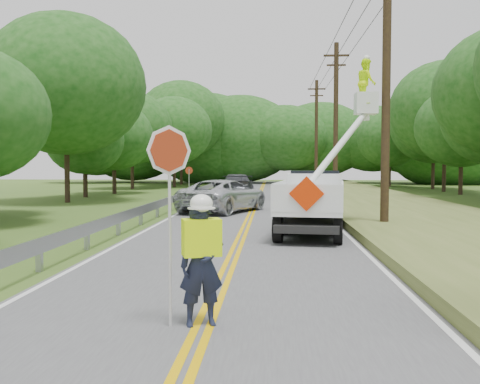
{
  "coord_description": "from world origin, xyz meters",
  "views": [
    {
      "loc": [
        0.99,
        -10.27,
        2.35
      ],
      "look_at": [
        0.0,
        6.0,
        1.5
      ],
      "focal_mm": 39.89,
      "sensor_mm": 36.0,
      "label": 1
    }
  ],
  "objects": [
    {
      "name": "road",
      "position": [
        0.0,
        14.0,
        0.01
      ],
      "size": [
        7.2,
        96.0,
        0.03
      ],
      "color": "#4D4C4F",
      "rests_on": "ground"
    },
    {
      "name": "bucket_truck",
      "position": [
        2.61,
        8.55,
        1.43
      ],
      "size": [
        3.74,
        6.24,
        6.06
      ],
      "color": "black",
      "rests_on": "road"
    },
    {
      "name": "suv_darkgrey",
      "position": [
        -1.6,
        27.92,
        0.84
      ],
      "size": [
        2.85,
        5.82,
        1.63
      ],
      "primitive_type": "imported",
      "rotation": [
        0.0,
        0.0,
        3.24
      ],
      "color": "#383B40",
      "rests_on": "road"
    },
    {
      "name": "tall_grass_verge",
      "position": [
        7.1,
        14.0,
        0.15
      ],
      "size": [
        7.0,
        96.0,
        0.3
      ],
      "primitive_type": "cube",
      "color": "#4F5E27",
      "rests_on": "ground"
    },
    {
      "name": "guardrail",
      "position": [
        -4.02,
        14.91,
        0.55
      ],
      "size": [
        0.18,
        48.0,
        0.77
      ],
      "color": "#919599",
      "rests_on": "ground"
    },
    {
      "name": "utility_poles",
      "position": [
        5.0,
        17.02,
        5.27
      ],
      "size": [
        1.6,
        43.3,
        10.0
      ],
      "color": "black",
      "rests_on": "ground"
    },
    {
      "name": "ground",
      "position": [
        0.0,
        0.0,
        0.0
      ],
      "size": [
        140.0,
        140.0,
        0.0
      ],
      "primitive_type": "plane",
      "color": "#36521F",
      "rests_on": "ground"
    },
    {
      "name": "flagger",
      "position": [
        -0.04,
        -2.7,
        1.05
      ],
      "size": [
        1.09,
        0.63,
        2.88
      ],
      "color": "#191E33",
      "rests_on": "road"
    },
    {
      "name": "stop_sign_permanent",
      "position": [
        -4.03,
        21.6,
        1.43
      ],
      "size": [
        0.46,
        0.13,
        2.21
      ],
      "color": "#919599",
      "rests_on": "ground"
    },
    {
      "name": "treeline_left",
      "position": [
        -10.61,
        31.5,
        6.18
      ],
      "size": [
        12.0,
        57.34,
        11.88
      ],
      "color": "#332319",
      "rests_on": "ground"
    },
    {
      "name": "suv_silver",
      "position": [
        -1.38,
        15.69,
        0.81
      ],
      "size": [
        4.58,
        6.29,
        1.59
      ],
      "primitive_type": "imported",
      "rotation": [
        0.0,
        0.0,
        2.76
      ],
      "color": "silver",
      "rests_on": "road"
    },
    {
      "name": "treeline_horizon",
      "position": [
        1.07,
        56.08,
        5.5
      ],
      "size": [
        57.64,
        15.46,
        12.6
      ],
      "color": "#154712",
      "rests_on": "ground"
    }
  ]
}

